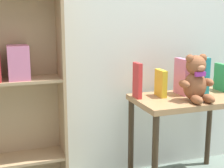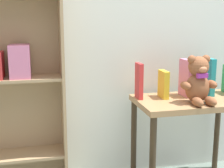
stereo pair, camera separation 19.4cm
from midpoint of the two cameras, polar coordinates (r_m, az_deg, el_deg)
wall_back at (r=2.30m, az=5.14°, el=14.67°), size 4.80×0.06×2.50m
bookshelf_side at (r=1.98m, az=-21.76°, el=3.12°), size 0.68×0.23×1.55m
display_table at (r=2.15m, az=11.05°, el=-4.84°), size 0.72×0.44×0.62m
teddy_bear at (r=2.01m, az=12.50°, el=0.74°), size 0.23×0.21×0.30m
book_standing_red at (r=2.04m, az=1.96°, el=0.62°), size 0.03×0.10×0.23m
book_standing_yellow at (r=2.09m, az=6.30°, el=0.12°), size 0.04×0.13×0.18m
book_standing_pink at (r=2.17m, az=10.18°, el=1.32°), size 0.04×0.14×0.25m
book_standing_teal at (r=2.26m, az=13.75°, el=1.63°), size 0.04×0.14×0.25m
book_standing_green at (r=2.35m, az=17.22°, el=1.12°), size 0.03×0.15×0.20m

